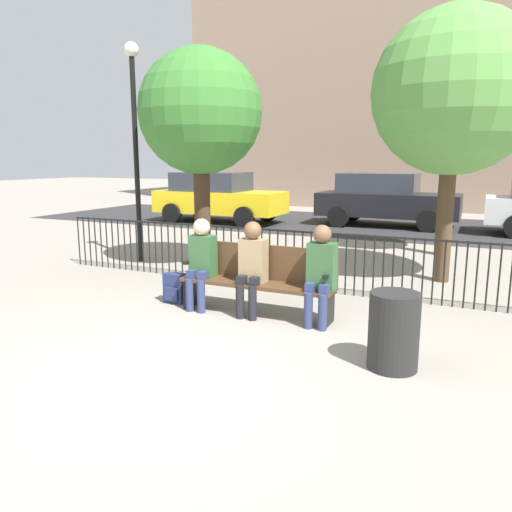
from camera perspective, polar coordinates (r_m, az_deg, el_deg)
name	(u,v)px	position (r m, az deg, el deg)	size (l,w,h in m)	color
ground_plane	(159,379)	(4.94, -11.03, -13.67)	(80.00, 80.00, 0.00)	gray
park_bench	(259,277)	(6.65, 0.30, -2.39)	(2.10, 0.45, 0.92)	#4C331E
seated_person_0	(201,258)	(6.86, -6.27, -0.27)	(0.34, 0.39, 1.25)	navy
seated_person_1	(252,263)	(6.50, -0.47, -0.82)	(0.34, 0.39, 1.25)	black
seated_person_2	(321,270)	(6.17, 7.40, -1.55)	(0.34, 0.39, 1.26)	navy
backpack	(175,288)	(7.30, -9.26, -3.68)	(0.31, 0.21, 0.43)	navy
fence_railing	(294,255)	(7.91, 4.39, 0.17)	(9.01, 0.03, 0.95)	black
tree_0	(455,93)	(8.89, 21.77, 16.92)	(2.63, 2.63, 4.40)	#4C3823
tree_1	(451,101)	(11.44, 21.43, 16.17)	(2.08, 2.08, 4.30)	#4C3823
tree_2	(200,113)	(9.47, -6.38, 15.89)	(2.26, 2.26, 4.02)	#422D1E
lamp_post	(135,123)	(10.27, -13.70, 14.57)	(0.28, 0.28, 4.21)	black
street_surface	(389,226)	(15.97, 14.91, 3.32)	(24.00, 6.00, 0.01)	#2B2B2D
parked_car_0	(385,199)	(15.92, 14.52, 6.35)	(4.20, 1.94, 1.62)	black
parked_car_1	(218,196)	(16.47, -4.42, 6.81)	(4.20, 1.94, 1.62)	yellow
building_facade	(431,35)	(24.32, 19.40, 22.74)	(20.00, 6.00, 14.45)	gray
trash_bin	(394,331)	(5.13, 15.47, -8.25)	(0.50, 0.50, 0.77)	black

